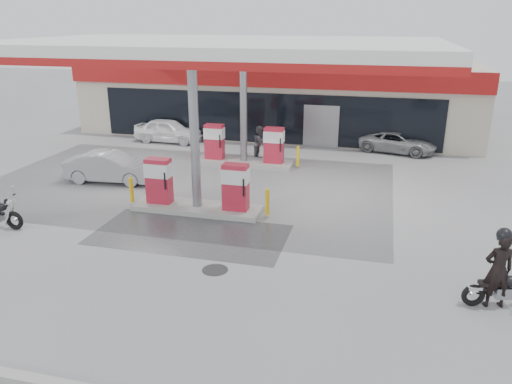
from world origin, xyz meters
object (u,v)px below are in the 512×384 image
attendant (260,143)px  hatchback_silver (111,167)px  parked_car_left (120,117)px  parked_car_right (398,142)px  pump_island_near (197,191)px  pump_island_far (244,149)px  main_motorcycle (503,290)px  sedan_white (168,130)px  biker_main (498,270)px

attendant → hatchback_silver: attendant is taller
attendant → hatchback_silver: 6.99m
parked_car_left → parked_car_right: size_ratio=1.13×
parked_car_left → hatchback_silver: bearing=-165.6°
pump_island_near → pump_island_far: bearing=90.0°
main_motorcycle → attendant: size_ratio=1.12×
pump_island_far → hatchback_silver: bearing=-140.3°
pump_island_far → sedan_white: size_ratio=1.40×
pump_island_near → main_motorcycle: 9.88m
pump_island_near → sedan_white: bearing=119.1°
pump_island_far → attendant: 1.12m
pump_island_near → main_motorcycle: pump_island_near is taller
biker_main → parked_car_right: bearing=-96.9°
main_motorcycle → attendant: (-8.53, 10.99, 0.39)m
pump_island_far → parked_car_right: pump_island_far is taller
attendant → parked_car_left: 11.22m
main_motorcycle → parked_car_left: bearing=124.9°
hatchback_silver → parked_car_left: 10.99m
pump_island_near → biker_main: (8.85, -4.04, 0.22)m
biker_main → hatchback_silver: (-13.42, 6.24, -0.31)m
parked_car_left → parked_car_right: parked_car_left is taller
pump_island_near → attendant: pump_island_near is taller
biker_main → parked_car_left: biker_main is taller
main_motorcycle → sedan_white: 19.35m
pump_island_near → parked_car_left: 15.33m
sedan_white → hatchback_silver: 7.02m
pump_island_far → hatchback_silver: (-4.57, -3.80, -0.09)m
pump_island_near → parked_car_right: (6.84, 10.00, -0.19)m
pump_island_near → main_motorcycle: size_ratio=2.85×
sedan_white → parked_car_right: 12.00m
attendant → hatchback_silver: (-5.08, -4.80, -0.19)m
biker_main → sedan_white: 19.25m
pump_island_near → sedan_white: pump_island_near is taller
sedan_white → biker_main: bearing=-130.9°
parked_car_right → pump_island_near: bearing=159.0°
pump_island_far → hatchback_silver: pump_island_far is taller
hatchback_silver → parked_car_right: bearing=-60.7°
pump_island_far → main_motorcycle: 13.47m
main_motorcycle → parked_car_left: parked_car_left is taller
pump_island_near → attendant: bearing=85.9°
main_motorcycle → hatchback_silver: size_ratio=0.48×
hatchback_silver → pump_island_near: bearing=-120.8°
main_motorcycle → sedan_white: (-14.16, 13.19, 0.21)m
biker_main → hatchback_silver: biker_main is taller
pump_island_far → main_motorcycle: (9.04, -9.99, -0.29)m
sedan_white → parked_car_left: size_ratio=0.88×
attendant → parked_car_left: attendant is taller
pump_island_far → parked_car_left: 11.27m
pump_island_near → pump_island_far: (0.00, 6.00, 0.00)m
sedan_white → parked_car_right: bearing=-83.6°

